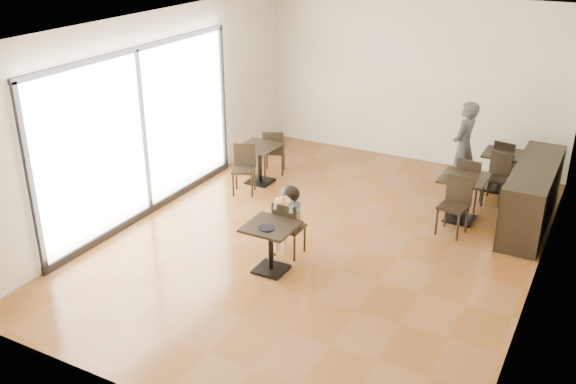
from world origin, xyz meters
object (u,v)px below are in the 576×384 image
Objects in this scene: chair_left_b at (244,170)px; child_table at (271,248)px; cafe_table_mid at (462,199)px; cafe_table_left at (260,164)px; chair_mid_b at (453,207)px; chair_mid_a at (471,182)px; adult_patron at (464,147)px; child_chair at (290,228)px; cafe_table_back at (501,172)px; chair_back_a at (506,162)px; child at (290,221)px; chair_left_a at (274,151)px; chair_back_b at (496,178)px.

child_table is at bearing -73.24° from chair_left_b.
cafe_table_left is (-3.65, -0.17, -0.01)m from cafe_table_mid.
child_table is 2.98m from chair_mid_b.
chair_mid_a is 3.86m from chair_left_b.
adult_patron is at bearing 23.05° from cafe_table_left.
chair_mid_b is (1.90, 1.74, 0.03)m from child_chair.
child_chair is 2.98m from cafe_table_mid.
child_chair is 2.74m from cafe_table_left.
cafe_table_mid is (1.90, 2.29, -0.05)m from child_chair.
adult_patron is at bearing 108.23° from chair_mid_b.
cafe_table_back is 0.79× the size of chair_mid_b.
chair_mid_b is at bearing 92.37° from chair_back_a.
adult_patron is (1.58, 3.53, 0.28)m from child.
adult_patron is at bearing 171.84° from chair_left_a.
chair_left_a is (-3.97, -1.16, 0.08)m from cafe_table_back.
chair_back_b is at bearing -118.33° from chair_mid_a.
chair_back_b is (2.23, 3.28, -0.11)m from child.
chair_mid_a reaches higher than cafe_table_back.
child reaches higher than child_table.
cafe_table_mid is (0.33, -1.24, -0.44)m from adult_patron.
chair_mid_b reaches higher than cafe_table_mid.
cafe_table_back is (2.22, 3.83, -0.07)m from child_chair.
cafe_table_mid is 0.88× the size of chair_back_b.
chair_left_b is at bearing -90.00° from cafe_table_left.
child reaches higher than child_chair.
child_chair is 0.99× the size of chair_back_a.
child_table is at bearing -121.89° from chair_mid_b.
chair_back_b reaches higher than cafe_table_mid.
adult_patron is (1.58, 4.08, 0.46)m from child_table.
child_chair is 0.94× the size of chair_mid_b.
chair_left_a reaches higher than child_table.
chair_left_a reaches higher than cafe_table_back.
child_table is 0.97× the size of cafe_table_left.
cafe_table_left is 0.85× the size of chair_back_a.
chair_back_b is at bearing 86.05° from chair_mid_b.
chair_back_b is at bearing -89.39° from cafe_table_back.
chair_left_b is (0.00, -0.55, 0.07)m from cafe_table_left.
child_table is 0.58m from child.
chair_mid_a is at bearing 60.65° from child_table.
chair_left_a is (-3.65, 0.38, 0.06)m from cafe_table_mid.
cafe_table_left is 0.80× the size of chair_mid_a.
adult_patron is at bearing 168.97° from chair_back_b.
cafe_table_mid is 3.67m from chair_left_a.
cafe_table_mid reaches higher than cafe_table_back.
cafe_table_mid is 0.56m from chair_mid_b.
chair_back_a and chair_back_b have the same top height.
chair_mid_b is (1.90, 1.74, -0.08)m from child.
chair_mid_a reaches higher than chair_back_a.
chair_mid_a is at bearing -123.87° from child_chair.
chair_back_b is at bearing 16.33° from cafe_table_left.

